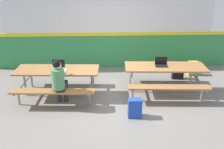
{
  "coord_description": "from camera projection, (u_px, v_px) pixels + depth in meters",
  "views": [
    {
      "loc": [
        -0.26,
        -5.7,
        3.01
      ],
      "look_at": [
        0.0,
        0.25,
        0.55
      ],
      "focal_mm": 39.73,
      "sensor_mm": 36.0,
      "label": 1
    }
  ],
  "objects": [
    {
      "name": "laptop_dark",
      "position": [
        161.0,
        64.0,
        6.49
      ],
      "size": [
        0.33,
        0.24,
        0.22
      ],
      "color": "black",
      "rests_on": "picnic_table_right"
    },
    {
      "name": "tote_bag_bright",
      "position": [
        178.0,
        73.0,
        7.52
      ],
      "size": [
        0.34,
        0.21,
        0.43
      ],
      "color": "black",
      "rests_on": "ground"
    },
    {
      "name": "laptop_silver",
      "position": [
        58.0,
        67.0,
        6.28
      ],
      "size": [
        0.33,
        0.24,
        0.22
      ],
      "color": "silver",
      "rests_on": "picnic_table_left"
    },
    {
      "name": "picnic_table_left",
      "position": [
        58.0,
        75.0,
        6.32
      ],
      "size": [
        2.13,
        1.66,
        0.74
      ],
      "color": "#9E6B3D",
      "rests_on": "ground"
    },
    {
      "name": "picnic_table_right",
      "position": [
        165.0,
        72.0,
        6.53
      ],
      "size": [
        2.13,
        1.66,
        0.74
      ],
      "color": "#9E6B3D",
      "rests_on": "ground"
    },
    {
      "name": "accent_backdrop",
      "position": [
        109.0,
        31.0,
        8.07
      ],
      "size": [
        8.0,
        0.14,
        2.6
      ],
      "color": "#338C4C",
      "rests_on": "ground"
    },
    {
      "name": "satchel_spare",
      "position": [
        193.0,
        68.0,
        7.8
      ],
      "size": [
        0.3,
        0.22,
        0.44
      ],
      "color": "yellow",
      "rests_on": "ground"
    },
    {
      "name": "backpack_dark",
      "position": [
        135.0,
        108.0,
        5.5
      ],
      "size": [
        0.3,
        0.22,
        0.44
      ],
      "color": "#1E47B2",
      "rests_on": "ground"
    },
    {
      "name": "ground_plane",
      "position": [
        112.0,
        98.0,
        6.42
      ],
      "size": [
        10.0,
        10.0,
        0.02
      ],
      "primitive_type": "cube",
      "color": "gray"
    },
    {
      "name": "student_nearer",
      "position": [
        59.0,
        79.0,
        5.76
      ],
      "size": [
        0.38,
        0.53,
        1.21
      ],
      "color": "#2D2D38",
      "rests_on": "ground"
    }
  ]
}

